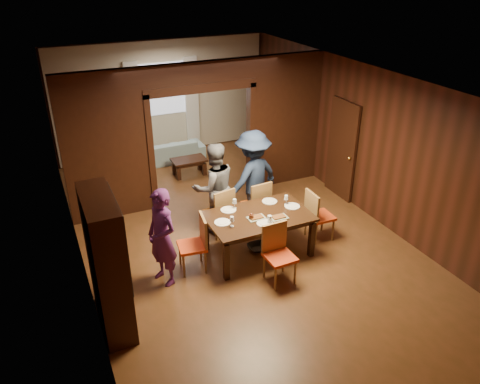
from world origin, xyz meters
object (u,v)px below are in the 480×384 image
coffee_table (189,167)px  person_purple (162,238)px  sofa (168,151)px  person_navy (253,177)px  chair_left (192,244)px  dining_table (258,234)px  chair_near (280,256)px  chair_far_l (219,211)px  person_grey (214,188)px  hutch (107,264)px  chair_far_r (256,203)px  chair_right (320,215)px

coffee_table → person_purple: bearing=-114.4°
sofa → person_purple: bearing=72.1°
person_navy → chair_left: person_navy is taller
dining_table → chair_near: size_ratio=1.81×
chair_far_l → chair_near: 1.77m
person_grey → hutch: (-2.26, -1.78, 0.13)m
person_purple → chair_far_r: 2.31m
person_navy → chair_near: bearing=58.7°
person_grey → dining_table: (0.37, -1.08, -0.49)m
sofa → chair_left: chair_left is taller
dining_table → person_purple: bearing=-177.1°
person_grey → dining_table: 1.24m
coffee_table → chair_left: bearing=-108.1°
person_navy → chair_far_l: size_ratio=1.90×
chair_right → chair_far_r: size_ratio=1.00×
chair_right → person_grey: bearing=56.7°
person_grey → chair_left: 1.40m
dining_table → chair_near: 0.86m
chair_far_l → chair_far_r: bearing=167.5°
coffee_table → chair_far_r: (0.40, -2.76, 0.28)m
person_purple → coffee_table: person_purple is taller
sofa → coffee_table: size_ratio=2.27×
dining_table → chair_right: (1.25, -0.02, 0.10)m
chair_right → chair_far_r: same height
dining_table → chair_left: (-1.20, 0.02, 0.10)m
person_purple → dining_table: bearing=71.0°
person_navy → chair_far_r: (-0.04, -0.23, -0.44)m
person_grey → hutch: 2.88m
person_purple → chair_far_l: bearing=104.2°
dining_table → chair_right: chair_right is taller
person_purple → chair_near: size_ratio=1.67×
chair_left → chair_right: 2.45m
person_purple → coffee_table: size_ratio=2.02×
chair_far_l → hutch: size_ratio=0.48×
person_navy → chair_far_r: bearing=61.6°
coffee_table → chair_right: chair_right is taller
coffee_table → chair_far_l: 2.78m
person_purple → chair_far_l: person_purple is taller
person_grey → chair_left: size_ratio=1.79×
person_purple → person_navy: bearing=97.1°
chair_far_r → chair_near: bearing=71.2°
chair_right → dining_table: bearing=89.9°
dining_table → chair_far_r: chair_far_r is taller
person_navy → chair_near: person_navy is taller
person_grey → chair_far_r: size_ratio=1.79×
sofa → chair_left: bearing=77.5°
chair_far_r → chair_far_l: bearing=-6.5°
dining_table → sofa: bearing=92.9°
chair_near → chair_left: bearing=140.8°
sofa → chair_left: 4.73m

